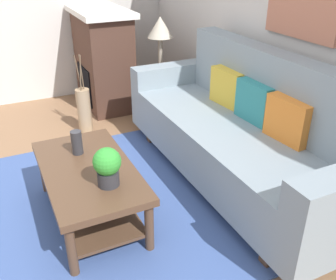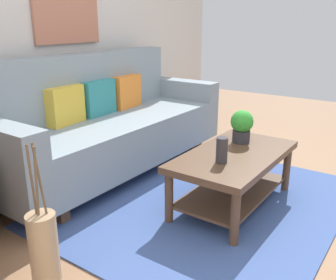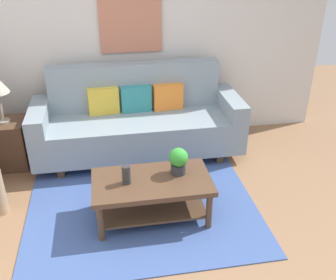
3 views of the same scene
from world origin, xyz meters
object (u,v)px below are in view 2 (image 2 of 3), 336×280
couch (110,126)px  tabletop_vase (222,150)px  floor_vase (45,257)px  potted_plant_tabletop (242,125)px  throw_pillow_mustard (65,105)px  throw_pillow_orange (126,92)px  framed_painting (66,2)px  coffee_table (234,167)px  throw_pillow_teal (98,98)px

couch → tabletop_vase: size_ratio=13.65×
floor_vase → couch: bearing=32.6°
potted_plant_tabletop → tabletop_vase: bearing=-170.8°
throw_pillow_mustard → tabletop_vase: bearing=-83.7°
throw_pillow_mustard → potted_plant_tabletop: throw_pillow_mustard is taller
potted_plant_tabletop → throw_pillow_orange: bearing=84.3°
throw_pillow_orange → framed_painting: framed_painting is taller
potted_plant_tabletop → framed_painting: bearing=98.8°
coffee_table → throw_pillow_teal: bearing=89.8°
tabletop_vase → potted_plant_tabletop: bearing=9.2°
tabletop_vase → floor_vase: size_ratio=0.38×
coffee_table → potted_plant_tabletop: bearing=15.0°
coffee_table → throw_pillow_mustard: bearing=105.5°
tabletop_vase → framed_painting: framed_painting is taller
throw_pillow_mustard → floor_vase: 1.57m
throw_pillow_orange → potted_plant_tabletop: throw_pillow_orange is taller
potted_plant_tabletop → floor_vase: 1.77m
framed_painting → tabletop_vase: bearing=-97.7°
coffee_table → framed_painting: framed_painting is taller
throw_pillow_orange → floor_vase: throw_pillow_orange is taller
throw_pillow_orange → framed_painting: size_ratio=0.49×
throw_pillow_teal → floor_vase: (-1.46, -1.06, -0.44)m
floor_vase → coffee_table: bearing=-12.8°
framed_painting → potted_plant_tabletop: bearing=-81.2°
throw_pillow_teal → framed_painting: bearing=90.0°
throw_pillow_teal → potted_plant_tabletop: bearing=-78.9°
tabletop_vase → framed_painting: 2.02m
throw_pillow_teal → floor_vase: size_ratio=0.76×
throw_pillow_teal → tabletop_vase: bearing=-99.5°
couch → throw_pillow_mustard: size_ratio=6.80×
throw_pillow_mustard → framed_painting: 0.99m
potted_plant_tabletop → floor_vase: (-1.72, 0.26, -0.33)m
throw_pillow_mustard → coffee_table: (0.39, -1.39, -0.37)m
couch → throw_pillow_orange: (0.39, 0.12, 0.25)m
framed_painting → throw_pillow_teal: bearing=-90.0°
throw_pillow_teal → floor_vase: 1.86m
throw_pillow_orange → coffee_table: bearing=-105.8°
throw_pillow_teal → throw_pillow_orange: same height
throw_pillow_teal → coffee_table: 1.44m
tabletop_vase → framed_painting: size_ratio=0.24×
coffee_table → tabletop_vase: (-0.23, -0.01, 0.20)m
tabletop_vase → potted_plant_tabletop: potted_plant_tabletop is taller
throw_pillow_teal → coffee_table: size_ratio=0.33×
couch → throw_pillow_orange: bearing=17.7°
coffee_table → framed_painting: size_ratio=1.48×
throw_pillow_mustard → throw_pillow_orange: 0.78m
throw_pillow_teal → coffee_table: bearing=-90.2°
couch → coffee_table: 1.27m
coffee_table → floor_vase: (-1.46, 0.33, -0.08)m
potted_plant_tabletop → floor_vase: potted_plant_tabletop is taller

